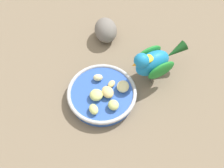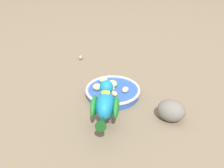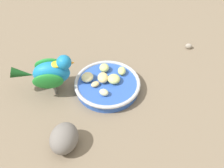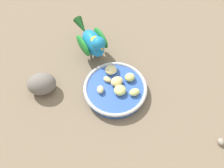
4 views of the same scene
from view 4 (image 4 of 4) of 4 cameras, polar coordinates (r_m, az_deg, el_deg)
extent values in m
plane|color=#756651|center=(0.88, -0.33, -0.80)|extent=(4.00, 4.00, 0.00)
cylinder|color=#2D56B7|center=(0.86, 0.63, -1.29)|extent=(0.18, 0.18, 0.03)
torus|color=#B7BABF|center=(0.85, 0.63, -0.84)|extent=(0.19, 0.19, 0.01)
ellipsoid|color=#E5C67F|center=(0.85, 0.97, 0.54)|extent=(0.04, 0.04, 0.02)
ellipsoid|color=beige|center=(0.87, -0.23, 2.87)|extent=(0.05, 0.05, 0.02)
ellipsoid|color=#C6D17A|center=(0.86, 3.62, 1.38)|extent=(0.04, 0.04, 0.02)
ellipsoid|color=beige|center=(0.83, -2.35, -1.13)|extent=(0.03, 0.03, 0.02)
ellipsoid|color=#E5C67F|center=(0.86, -0.79, 1.10)|extent=(0.02, 0.03, 0.01)
ellipsoid|color=#C6D17A|center=(0.83, 4.55, -1.67)|extent=(0.04, 0.03, 0.02)
ellipsoid|color=#C6D17A|center=(0.83, 1.40, -1.43)|extent=(0.05, 0.05, 0.02)
cylinder|color=#59544C|center=(0.94, -2.81, 6.29)|extent=(0.01, 0.01, 0.03)
cylinder|color=#59544C|center=(0.93, -4.24, 5.65)|extent=(0.01, 0.01, 0.03)
ellipsoid|color=#197AB7|center=(0.90, -3.84, 8.25)|extent=(0.08, 0.11, 0.07)
ellipsoid|color=#1E7F2D|center=(0.91, -2.26, 9.34)|extent=(0.04, 0.09, 0.05)
ellipsoid|color=#1E7F2D|center=(0.89, -5.90, 7.76)|extent=(0.04, 0.09, 0.05)
cone|color=#144719|center=(0.94, -6.16, 11.53)|extent=(0.04, 0.07, 0.04)
sphere|color=#197AB7|center=(0.85, -2.74, 8.20)|extent=(0.05, 0.05, 0.04)
cone|color=orange|center=(0.84, -2.08, 7.18)|extent=(0.02, 0.02, 0.02)
ellipsoid|color=yellow|center=(0.86, -3.39, 8.86)|extent=(0.03, 0.04, 0.01)
ellipsoid|color=slate|center=(0.87, -14.05, 0.01)|extent=(0.11, 0.10, 0.07)
ellipsoid|color=gray|center=(0.84, 21.17, -10.86)|extent=(0.02, 0.03, 0.02)
camera|label=1|loc=(0.67, 66.48, 39.48)|focal=52.84mm
camera|label=2|loc=(1.18, -28.52, 41.17)|focal=41.65mm
camera|label=3|loc=(0.58, -73.86, 9.44)|focal=49.42mm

